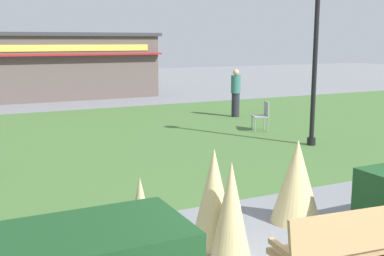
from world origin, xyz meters
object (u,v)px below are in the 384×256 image
food_kiosk (33,65)px  cafe_chair_east (263,114)px  park_bench (349,247)px  lamppost_mid (316,41)px  person_strolling (236,93)px

food_kiosk → cafe_chair_east: 13.12m
park_bench → cafe_chair_east: (4.48, 8.15, 0.05)m
lamppost_mid → cafe_chair_east: size_ratio=4.77×
cafe_chair_east → person_strolling: person_strolling is taller
lamppost_mid → cafe_chair_east: (-0.01, 2.20, -2.14)m
lamppost_mid → cafe_chair_east: 3.07m
lamppost_mid → food_kiosk: bearing=108.5°
lamppost_mid → food_kiosk: lamppost_mid is taller
lamppost_mid → cafe_chair_east: bearing=90.2°
park_bench → food_kiosk: size_ratio=0.16×
park_bench → lamppost_mid: 7.77m
park_bench → person_strolling: (5.17, 10.84, 0.38)m
food_kiosk → park_bench: bearing=-89.1°
food_kiosk → cafe_chair_east: size_ratio=12.50×
cafe_chair_east → lamppost_mid: bearing=-89.8°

